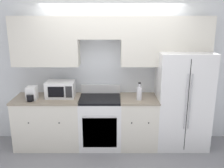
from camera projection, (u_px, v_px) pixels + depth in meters
name	position (u px, v px, depth m)	size (l,w,h in m)	color
ground_plane	(112.00, 153.00, 4.31)	(12.00, 12.00, 0.00)	gray
wall_back	(113.00, 59.00, 4.46)	(8.00, 0.39, 2.60)	silver
lower_cabinets_left	(49.00, 121.00, 4.49)	(1.16, 0.64, 0.91)	silver
lower_cabinets_right	(139.00, 122.00, 4.48)	(0.66, 0.64, 0.91)	silver
oven_range	(101.00, 121.00, 4.48)	(0.72, 0.65, 1.07)	white
refrigerator	(182.00, 99.00, 4.44)	(0.90, 0.79, 1.71)	white
microwave	(61.00, 89.00, 4.39)	(0.49, 0.35, 0.28)	white
bottle	(140.00, 93.00, 4.23)	(0.09, 0.09, 0.31)	silver
electric_kettle	(32.00, 94.00, 4.24)	(0.16, 0.25, 0.23)	white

